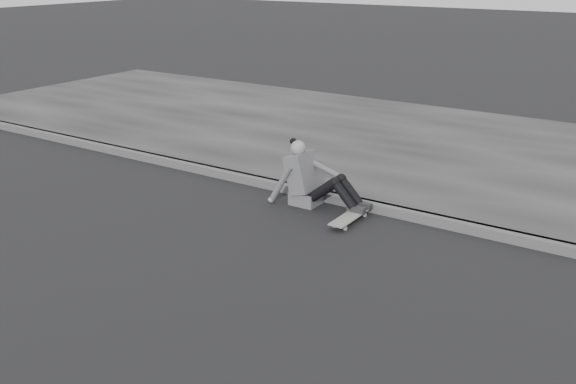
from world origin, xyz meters
The scene contains 5 objects.
ground centered at (0.00, 0.00, 0.00)m, with size 80.00×80.00×0.00m, color black.
curb centered at (0.00, 2.58, 0.06)m, with size 24.00×0.16×0.12m, color #4F4F4F.
sidewalk centered at (0.00, 5.60, 0.06)m, with size 24.00×6.00×0.12m, color #323232.
skateboard centered at (-1.60, 2.07, 0.07)m, with size 0.20×0.78×0.09m.
seated_woman centered at (-2.33, 2.32, 0.36)m, with size 1.38×0.46×0.88m.
Camera 1 is at (1.81, -4.54, 3.08)m, focal length 40.00 mm.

